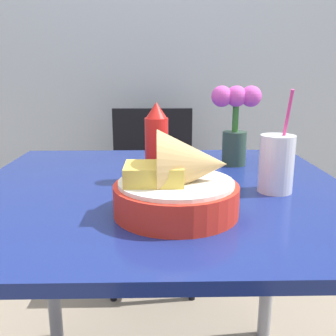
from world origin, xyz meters
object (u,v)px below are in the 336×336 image
(ketchup_bottle, at_px, (158,144))
(flower_vase, at_px, (236,119))
(drink_cup, at_px, (277,165))
(chair_far_window, at_px, (153,178))
(food_basket, at_px, (182,184))

(ketchup_bottle, bearing_deg, flower_vase, 36.26)
(drink_cup, xyz_separation_m, flower_vase, (-0.05, 0.27, 0.08))
(chair_far_window, bearing_deg, drink_cup, -72.16)
(chair_far_window, relative_size, drink_cup, 3.51)
(chair_far_window, height_order, ketchup_bottle, ketchup_bottle)
(ketchup_bottle, bearing_deg, drink_cup, -18.82)
(chair_far_window, distance_m, ketchup_bottle, 0.92)
(chair_far_window, xyz_separation_m, flower_vase, (0.26, -0.69, 0.37))
(chair_far_window, distance_m, food_basket, 1.13)
(ketchup_bottle, height_order, drink_cup, drink_cup)
(food_basket, relative_size, drink_cup, 1.04)
(flower_vase, bearing_deg, food_basket, -114.65)
(chair_far_window, height_order, drink_cup, drink_cup)
(ketchup_bottle, distance_m, drink_cup, 0.30)
(ketchup_bottle, xyz_separation_m, flower_vase, (0.23, 0.17, 0.04))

